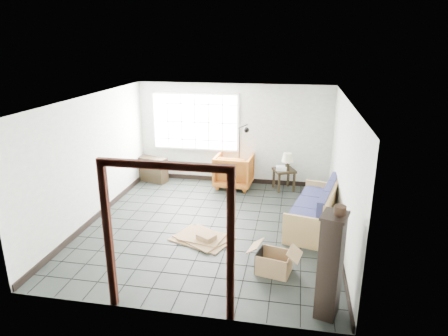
% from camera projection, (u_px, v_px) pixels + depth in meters
% --- Properties ---
extents(ground, '(5.50, 5.50, 0.00)m').
position_uv_depth(ground, '(211.00, 226.00, 8.16)').
color(ground, black).
rests_on(ground, ground).
extents(room_shell, '(5.02, 5.52, 2.61)m').
position_uv_depth(room_shell, '(211.00, 147.00, 7.67)').
color(room_shell, '#ABB0A9').
rests_on(room_shell, ground).
extents(window_panel, '(2.32, 0.08, 1.52)m').
position_uv_depth(window_panel, '(195.00, 122.00, 10.37)').
color(window_panel, silver).
rests_on(window_panel, ground).
extents(doorway_trim, '(1.80, 0.08, 2.20)m').
position_uv_depth(doorway_trim, '(167.00, 221.00, 5.21)').
color(doorway_trim, '#33120B').
rests_on(doorway_trim, ground).
extents(futon_sofa, '(1.19, 2.16, 0.90)m').
position_uv_depth(futon_sofa, '(317.00, 211.00, 8.08)').
color(futon_sofa, olive).
rests_on(futon_sofa, ground).
extents(armchair, '(0.98, 0.92, 0.95)m').
position_uv_depth(armchair, '(234.00, 169.00, 10.25)').
color(armchair, '#8A5214').
rests_on(armchair, ground).
extents(side_table, '(0.65, 0.65, 0.54)m').
position_uv_depth(side_table, '(284.00, 173.00, 10.03)').
color(side_table, black).
rests_on(side_table, ground).
extents(table_lamp, '(0.30, 0.30, 0.45)m').
position_uv_depth(table_lamp, '(288.00, 158.00, 9.83)').
color(table_lamp, black).
rests_on(table_lamp, side_table).
extents(projector, '(0.28, 0.22, 0.09)m').
position_uv_depth(projector, '(281.00, 168.00, 9.93)').
color(projector, silver).
rests_on(projector, side_table).
extents(floor_lamp, '(0.45, 0.42, 1.68)m').
position_uv_depth(floor_lamp, '(242.00, 154.00, 10.00)').
color(floor_lamp, black).
rests_on(floor_lamp, ground).
extents(console_shelf, '(0.90, 0.56, 0.66)m').
position_uv_depth(console_shelf, '(152.00, 169.00, 10.68)').
color(console_shelf, black).
rests_on(console_shelf, ground).
extents(tall_shelf, '(0.42, 0.48, 1.51)m').
position_uv_depth(tall_shelf, '(330.00, 265.00, 5.33)').
color(tall_shelf, black).
rests_on(tall_shelf, ground).
extents(pot, '(0.16, 0.16, 0.12)m').
position_uv_depth(pot, '(340.00, 210.00, 5.09)').
color(pot, black).
rests_on(pot, tall_shelf).
extents(open_box, '(0.92, 0.58, 0.48)m').
position_uv_depth(open_box, '(274.00, 262.00, 6.51)').
color(open_box, '#957147').
rests_on(open_box, ground).
extents(cardboard_pile, '(1.28, 1.10, 0.16)m').
position_uv_depth(cardboard_pile, '(203.00, 238.00, 7.61)').
color(cardboard_pile, '#957147').
rests_on(cardboard_pile, ground).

